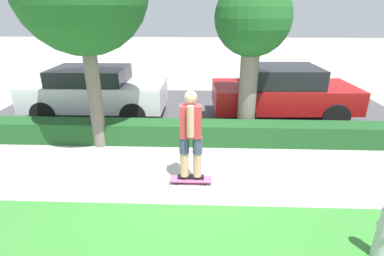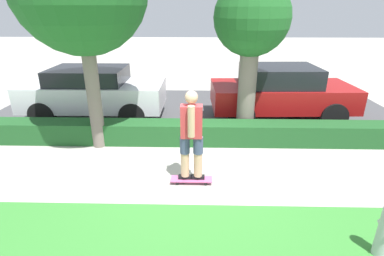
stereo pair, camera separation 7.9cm
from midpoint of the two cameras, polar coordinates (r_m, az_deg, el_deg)
The scene contains 9 objects.
ground_plane at distance 6.20m, azimuth 0.08°, elevation -8.99°, with size 60.00×60.00×0.00m, color #ADA89E.
street_asphalt at distance 10.03m, azimuth 0.96°, elevation 3.50°, with size 13.01×5.00×0.01m.
hedge_row at distance 7.50m, azimuth 0.53°, elevation -0.90°, with size 13.01×0.60×0.54m.
skateboard at distance 5.93m, azimuth 0.18°, elevation -9.74°, with size 0.81×0.24×0.09m.
skater_person at distance 5.48m, azimuth 0.19°, elevation -1.19°, with size 0.51×0.45×1.76m.
tree_mid at distance 7.57m, azimuth 11.77°, elevation 18.87°, with size 1.81×1.81×3.87m.
parked_car_front at distance 9.56m, azimuth -17.72°, elevation 6.69°, with size 4.13×1.86×1.54m.
parked_car_middle at distance 9.38m, azimuth 17.01°, elevation 6.59°, with size 4.19×1.99×1.60m.
fire_hydrant at distance 4.94m, azimuth 33.17°, elevation -16.06°, with size 0.18×0.29×0.87m.
Camera 1 is at (0.23, -5.30, 3.20)m, focal length 28.00 mm.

